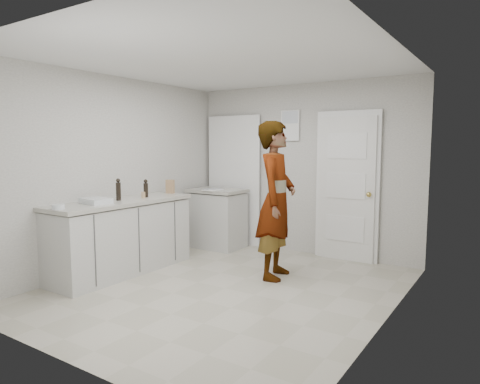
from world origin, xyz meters
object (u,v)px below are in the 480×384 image
Objects in this scene: baking_dish at (96,201)px; egg_bowl at (58,207)px; spice_jar at (143,195)px; oil_cruet_a at (146,189)px; cake_mix_box at (170,187)px; person at (276,200)px; oil_cruet_b at (118,190)px.

egg_bowl is at bearing -84.84° from baking_dish.
oil_cruet_a is at bearing 114.96° from spice_jar.
cake_mix_box is 0.82× the size of oil_cruet_a.
oil_cruet_a is 1.28m from egg_bowl.
baking_dish is (-0.05, -0.76, -0.08)m from oil_cruet_a.
egg_bowl is at bearing -105.05° from cake_mix_box.
egg_bowl is (-0.00, -1.28, -0.09)m from oil_cruet_a.
person is 2.14m from baking_dish.
spice_jar is at bearing 88.03° from egg_bowl.
baking_dish is at bearing -106.59° from cake_mix_box.
oil_cruet_a is 0.86× the size of oil_cruet_b.
cake_mix_box is at bearing 91.43° from egg_bowl.
cake_mix_box is 0.52m from oil_cruet_a.
person is at bearing 20.20° from spice_jar.
oil_cruet_a reaches higher than cake_mix_box.
person is 1.74m from spice_jar.
egg_bowl is (0.04, -1.80, -0.07)m from cake_mix_box.
baking_dish is at bearing -97.49° from spice_jar.
person is 23.85× the size of spice_jar.
oil_cruet_b reaches higher than cake_mix_box.
spice_jar is 0.20× the size of baking_dish.
cake_mix_box is 0.94m from oil_cruet_b.
oil_cruet_a is at bearing -101.41° from cake_mix_box.
baking_dish is (-0.00, -1.28, -0.07)m from cake_mix_box.
cake_mix_box is 1.80m from egg_bowl.
spice_jar reaches higher than baking_dish.
person reaches higher than egg_bowl.
oil_cruet_b is at bearing 88.78° from baking_dish.
person is 1.95m from oil_cruet_b.
baking_dish reaches higher than egg_bowl.
oil_cruet_b is 0.71× the size of baking_dish.
spice_jar is 0.59× the size of egg_bowl.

